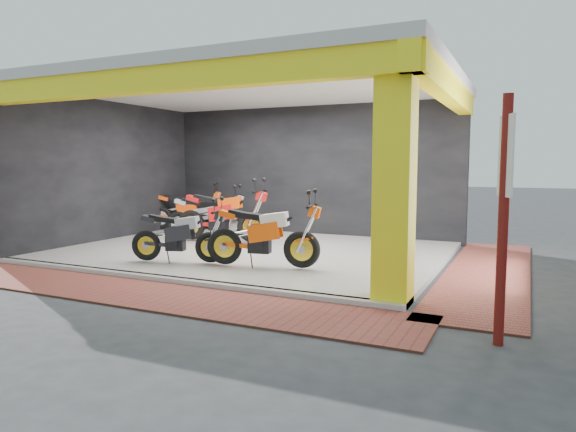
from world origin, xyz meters
The scene contains 17 objects.
ground centered at (0.00, 0.00, 0.00)m, with size 80.00×80.00×0.00m, color #2D2D30.
showroom_floor centered at (0.00, 2.00, 0.05)m, with size 8.00×6.00×0.10m, color silver.
showroom_ceiling centered at (0.00, 2.00, 3.60)m, with size 8.40×6.40×0.20m, color beige.
back_wall centered at (0.00, 5.10, 1.75)m, with size 8.20×0.20×3.50m, color black.
left_wall centered at (-4.10, 2.00, 1.75)m, with size 0.20×6.20×3.50m, color black.
corner_column centered at (3.75, -0.75, 1.75)m, with size 0.50×0.50×3.50m, color yellow.
header_beam_front centered at (0.00, -1.00, 3.30)m, with size 8.40×0.30×0.40m, color yellow.
header_beam_right centered at (4.00, 2.00, 3.30)m, with size 0.30×6.40×0.40m, color yellow.
floor_kerb centered at (0.00, -1.02, 0.05)m, with size 8.00×0.20×0.10m, color silver.
paver_front centered at (0.00, -1.80, 0.01)m, with size 9.00×1.40×0.03m, color brown.
paver_right centered at (4.80, 2.00, 0.01)m, with size 1.40×7.00×0.03m, color brown.
signpost centered at (5.18, -1.85, 1.47)m, with size 0.17×0.35×2.68m.
moto_hero centered at (1.83, 0.48, 0.78)m, with size 2.23×0.82×1.36m, color #F7530A, non-canonical shape.
moto_row_a centered at (0.07, 0.24, 0.69)m, with size 1.95×0.72×1.19m, color black, non-canonical shape.
moto_row_b centered at (-1.34, 3.28, 0.75)m, with size 2.12×0.79×1.30m, color #B5B8BD, non-canonical shape.
moto_row_c centered at (-0.44, 2.72, 0.84)m, with size 2.42×0.89×1.48m, color red, non-canonical shape.
moto_row_d centered at (-2.80, 4.50, 0.75)m, with size 2.14×0.79×1.31m, color #FF4B0A, non-canonical shape.
Camera 1 is at (5.41, -7.70, 1.95)m, focal length 32.00 mm.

